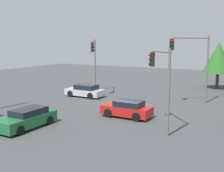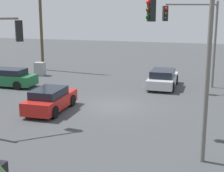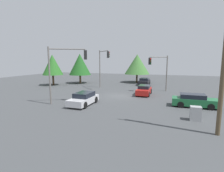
{
  "view_description": "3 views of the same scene",
  "coord_description": "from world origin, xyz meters",
  "px_view_note": "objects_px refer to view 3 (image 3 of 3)",
  "views": [
    {
      "loc": [
        -23.23,
        -11.84,
        6.09
      ],
      "look_at": [
        -0.1,
        1.12,
        1.93
      ],
      "focal_mm": 45.0,
      "sensor_mm": 36.0,
      "label": 1
    },
    {
      "loc": [
        5.71,
        -19.64,
        5.99
      ],
      "look_at": [
        -0.15,
        0.74,
        1.09
      ],
      "focal_mm": 55.0,
      "sensor_mm": 36.0,
      "label": 2
    },
    {
      "loc": [
        -6.87,
        22.97,
        4.9
      ],
      "look_at": [
        -0.04,
        3.23,
        1.86
      ],
      "focal_mm": 28.0,
      "sensor_mm": 36.0,
      "label": 3
    }
  ],
  "objects_px": {
    "sedan_red": "(144,90)",
    "electrical_cabinet": "(195,113)",
    "sedan_green": "(194,101)",
    "traffic_signal_aux": "(103,62)",
    "traffic_signal_cross": "(64,65)",
    "sedan_dark": "(144,82)",
    "traffic_signal_main": "(160,67)",
    "sedan_silver": "(84,99)"
  },
  "relations": [
    {
      "from": "sedan_green",
      "to": "traffic_signal_aux",
      "type": "distance_m",
      "value": 16.64
    },
    {
      "from": "sedan_dark",
      "to": "electrical_cabinet",
      "type": "relative_size",
      "value": 3.73
    },
    {
      "from": "sedan_green",
      "to": "sedan_red",
      "type": "xyz_separation_m",
      "value": [
        6.08,
        -4.96,
        0.0
      ]
    },
    {
      "from": "sedan_red",
      "to": "electrical_cabinet",
      "type": "relative_size",
      "value": 3.47
    },
    {
      "from": "sedan_dark",
      "to": "sedan_silver",
      "type": "bearing_deg",
      "value": 78.07
    },
    {
      "from": "sedan_red",
      "to": "sedan_silver",
      "type": "bearing_deg",
      "value": 55.28
    },
    {
      "from": "electrical_cabinet",
      "to": "sedan_silver",
      "type": "bearing_deg",
      "value": -8.31
    },
    {
      "from": "sedan_dark",
      "to": "traffic_signal_aux",
      "type": "relative_size",
      "value": 0.65
    },
    {
      "from": "electrical_cabinet",
      "to": "traffic_signal_main",
      "type": "bearing_deg",
      "value": -73.56
    },
    {
      "from": "sedan_green",
      "to": "sedan_dark",
      "type": "height_order",
      "value": "sedan_green"
    },
    {
      "from": "sedan_green",
      "to": "sedan_dark",
      "type": "bearing_deg",
      "value": -153.8
    },
    {
      "from": "sedan_green",
      "to": "traffic_signal_aux",
      "type": "xyz_separation_m",
      "value": [
        13.83,
        -8.37,
        3.93
      ]
    },
    {
      "from": "traffic_signal_aux",
      "to": "sedan_silver",
      "type": "bearing_deg",
      "value": -31.88
    },
    {
      "from": "sedan_red",
      "to": "traffic_signal_aux",
      "type": "height_order",
      "value": "traffic_signal_aux"
    },
    {
      "from": "traffic_signal_cross",
      "to": "electrical_cabinet",
      "type": "bearing_deg",
      "value": -34.56
    },
    {
      "from": "electrical_cabinet",
      "to": "traffic_signal_cross",
      "type": "bearing_deg",
      "value": -6.05
    },
    {
      "from": "sedan_red",
      "to": "traffic_signal_cross",
      "type": "height_order",
      "value": "traffic_signal_cross"
    },
    {
      "from": "sedan_dark",
      "to": "traffic_signal_main",
      "type": "bearing_deg",
      "value": 115.63
    },
    {
      "from": "traffic_signal_main",
      "to": "traffic_signal_cross",
      "type": "relative_size",
      "value": 0.89
    },
    {
      "from": "sedan_green",
      "to": "traffic_signal_main",
      "type": "relative_size",
      "value": 0.8
    },
    {
      "from": "traffic_signal_cross",
      "to": "traffic_signal_aux",
      "type": "xyz_separation_m",
      "value": [
        0.01,
        -11.57,
        0.2
      ]
    },
    {
      "from": "sedan_dark",
      "to": "electrical_cabinet",
      "type": "height_order",
      "value": "sedan_dark"
    },
    {
      "from": "sedan_dark",
      "to": "electrical_cabinet",
      "type": "bearing_deg",
      "value": 109.83
    },
    {
      "from": "sedan_green",
      "to": "sedan_red",
      "type": "relative_size",
      "value": 1.12
    },
    {
      "from": "sedan_red",
      "to": "traffic_signal_cross",
      "type": "bearing_deg",
      "value": 46.53
    },
    {
      "from": "traffic_signal_main",
      "to": "sedan_red",
      "type": "bearing_deg",
      "value": 21.24
    },
    {
      "from": "sedan_red",
      "to": "traffic_signal_cross",
      "type": "relative_size",
      "value": 0.64
    },
    {
      "from": "sedan_red",
      "to": "electrical_cabinet",
      "type": "xyz_separation_m",
      "value": [
        -5.7,
        9.59,
        -0.09
      ]
    },
    {
      "from": "sedan_silver",
      "to": "sedan_red",
      "type": "bearing_deg",
      "value": -124.72
    },
    {
      "from": "sedan_dark",
      "to": "sedan_silver",
      "type": "distance_m",
      "value": 18.98
    },
    {
      "from": "sedan_silver",
      "to": "traffic_signal_cross",
      "type": "height_order",
      "value": "traffic_signal_cross"
    },
    {
      "from": "traffic_signal_main",
      "to": "sedan_dark",
      "type": "bearing_deg",
      "value": -104.98
    },
    {
      "from": "sedan_green",
      "to": "electrical_cabinet",
      "type": "xyz_separation_m",
      "value": [
        0.38,
        4.63,
        -0.09
      ]
    },
    {
      "from": "traffic_signal_aux",
      "to": "electrical_cabinet",
      "type": "xyz_separation_m",
      "value": [
        -13.45,
        13.0,
        -4.02
      ]
    },
    {
      "from": "traffic_signal_aux",
      "to": "sedan_red",
      "type": "bearing_deg",
      "value": 23.25
    },
    {
      "from": "sedan_green",
      "to": "traffic_signal_cross",
      "type": "xyz_separation_m",
      "value": [
        13.82,
        3.2,
        3.73
      ]
    },
    {
      "from": "sedan_dark",
      "to": "traffic_signal_main",
      "type": "height_order",
      "value": "traffic_signal_main"
    },
    {
      "from": "sedan_red",
      "to": "sedan_green",
      "type": "bearing_deg",
      "value": 140.78
    },
    {
      "from": "sedan_red",
      "to": "electrical_cabinet",
      "type": "distance_m",
      "value": 11.16
    },
    {
      "from": "sedan_red",
      "to": "traffic_signal_main",
      "type": "height_order",
      "value": "traffic_signal_main"
    },
    {
      "from": "sedan_green",
      "to": "traffic_signal_aux",
      "type": "height_order",
      "value": "traffic_signal_aux"
    },
    {
      "from": "sedan_green",
      "to": "sedan_red",
      "type": "bearing_deg",
      "value": -129.22
    }
  ]
}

